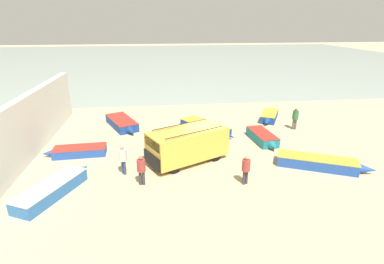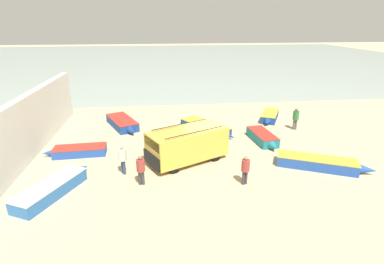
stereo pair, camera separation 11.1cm
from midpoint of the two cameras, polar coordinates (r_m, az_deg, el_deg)
ground_plane at (r=20.14m, az=1.89°, el=-3.74°), size 200.00×200.00×0.00m
sea_water at (r=70.69m, az=-4.71°, el=13.69°), size 120.00×80.00×0.01m
harbor_wall at (r=21.75m, az=-28.65°, el=1.05°), size 0.50×17.65×3.91m
parked_van at (r=18.38m, az=-1.09°, el=-2.30°), size 5.31×4.05×2.20m
fishing_rowboat_0 at (r=19.39m, az=23.14°, el=-5.45°), size 5.32×3.15×0.65m
fishing_rowboat_1 at (r=25.26m, az=-13.25°, el=1.63°), size 3.03×4.81×0.68m
fishing_rowboat_2 at (r=27.28m, az=14.35°, el=2.90°), size 2.54×3.76×0.65m
fishing_rowboat_3 at (r=24.00m, az=2.58°, el=0.98°), size 3.83×5.08×0.52m
fishing_rowboat_4 at (r=20.90m, az=-21.07°, el=-3.42°), size 4.05×1.45×0.56m
fishing_rowboat_5 at (r=22.20m, az=13.22°, el=-1.02°), size 1.53×3.81×0.66m
fishing_rowboat_6 at (r=16.88m, az=-24.94°, el=-9.62°), size 2.98×4.75×0.68m
fisherman_0 at (r=17.34m, az=-13.22°, el=-4.67°), size 0.46×0.46×1.76m
fisherman_1 at (r=16.13m, az=10.04°, el=-6.66°), size 0.43×0.43×1.65m
fisherman_2 at (r=25.26m, az=18.97°, el=2.78°), size 0.47×0.47×1.78m
fisherman_3 at (r=16.04m, az=-9.84°, el=-6.71°), size 0.44×0.44×1.69m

